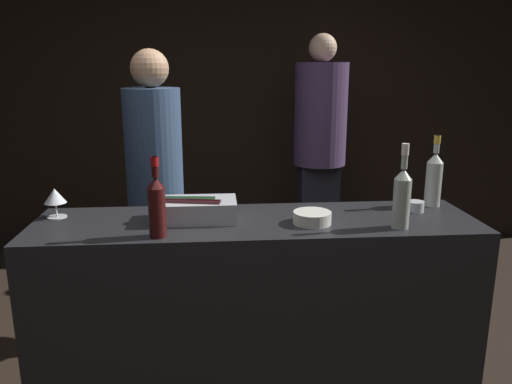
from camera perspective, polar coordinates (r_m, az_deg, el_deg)
wall_back_chalkboard at (r=4.44m, az=-2.49°, el=11.45°), size 6.40×0.06×2.80m
bar_counter at (r=2.38m, az=0.05°, el=-14.33°), size 1.94×0.52×0.96m
ice_bin_with_bottles at (r=2.18m, az=-7.15°, el=-1.92°), size 0.36×0.20×0.11m
bowl_white at (r=2.15m, az=6.44°, el=-2.88°), size 0.16×0.16×0.05m
wine_glass at (r=2.37m, az=-21.99°, el=-0.51°), size 0.10×0.10×0.13m
candle_votive at (r=2.42m, az=17.72°, el=-1.57°), size 0.08×0.08×0.05m
red_wine_bottle_tall at (r=1.98m, az=-11.27°, el=-1.39°), size 0.07×0.07×0.32m
white_wine_bottle at (r=2.13m, az=16.34°, el=-0.37°), size 0.07×0.07×0.35m
rose_wine_bottle at (r=2.52m, az=19.66°, el=1.57°), size 0.08×0.08×0.34m
person_in_hoodie at (r=2.93m, az=-11.43°, el=1.06°), size 0.32×0.32×1.71m
person_blond_tee at (r=3.94m, az=7.30°, el=5.58°), size 0.40×0.40×1.85m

